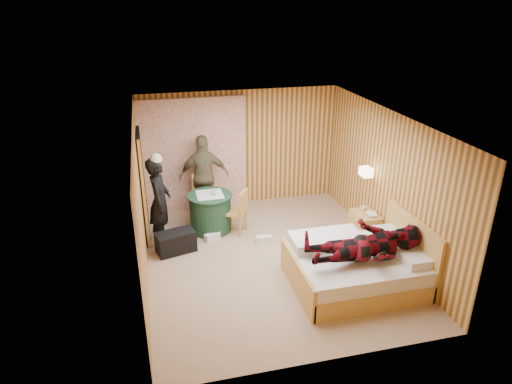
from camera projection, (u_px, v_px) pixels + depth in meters
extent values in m
cube|color=tan|center=(270.00, 259.00, 8.00)|extent=(4.20, 5.00, 0.01)
cube|color=white|center=(272.00, 120.00, 7.01)|extent=(4.20, 5.00, 0.01)
cube|color=#F0A45C|center=(240.00, 149.00, 9.73)|extent=(4.20, 0.02, 2.50)
cube|color=#F0A45C|center=(140.00, 207.00, 7.04)|extent=(0.02, 5.00, 2.50)
cube|color=#F0A45C|center=(387.00, 183.00, 7.96)|extent=(0.02, 5.00, 2.50)
cube|color=white|center=(194.00, 155.00, 9.47)|extent=(2.20, 0.08, 2.40)
cube|color=black|center=(143.00, 186.00, 8.39)|extent=(0.06, 0.90, 2.05)
cylinder|color=gold|center=(370.00, 172.00, 8.32)|extent=(0.18, 0.04, 0.04)
cube|color=#FFE3B2|center=(366.00, 172.00, 8.30)|extent=(0.18, 0.24, 0.16)
cube|color=tan|center=(354.00, 276.00, 7.26)|extent=(1.92, 1.54, 0.29)
cube|color=white|center=(356.00, 262.00, 7.15)|extent=(1.87, 1.48, 0.24)
cube|color=tan|center=(297.00, 278.00, 7.00)|extent=(0.06, 1.54, 0.54)
cube|color=tan|center=(412.00, 248.00, 7.31)|extent=(0.06, 1.54, 1.06)
cube|color=silver|center=(413.00, 258.00, 6.91)|extent=(0.37, 0.53, 0.13)
cube|color=silver|center=(389.00, 235.00, 7.57)|extent=(0.37, 0.53, 0.13)
cube|color=white|center=(326.00, 240.00, 7.38)|extent=(1.15, 0.58, 0.17)
cube|color=tan|center=(365.00, 227.00, 8.49)|extent=(0.41, 0.57, 0.57)
cube|color=tan|center=(365.00, 219.00, 8.42)|extent=(0.43, 0.59, 0.03)
cylinder|color=#204631|center=(210.00, 213.00, 8.87)|extent=(0.80, 0.80, 0.73)
cylinder|color=#204631|center=(210.00, 196.00, 8.73)|extent=(0.86, 0.86, 0.03)
cube|color=silver|center=(210.00, 194.00, 8.72)|extent=(0.51, 0.51, 0.01)
cube|color=tan|center=(206.00, 197.00, 9.37)|extent=(0.55, 0.55, 0.05)
cube|color=tan|center=(201.00, 183.00, 9.42)|extent=(0.40, 0.20, 0.46)
cylinder|color=tan|center=(204.00, 212.00, 9.25)|extent=(0.04, 0.04, 0.43)
cylinder|color=tan|center=(209.00, 202.00, 9.68)|extent=(0.04, 0.04, 0.43)
cube|color=tan|center=(235.00, 212.00, 8.76)|extent=(0.56, 0.56, 0.05)
cube|color=tan|center=(244.00, 202.00, 8.61)|extent=(0.25, 0.35, 0.44)
cylinder|color=tan|center=(231.00, 218.00, 9.04)|extent=(0.04, 0.04, 0.41)
cylinder|color=tan|center=(240.00, 227.00, 8.66)|extent=(0.04, 0.04, 0.41)
cube|color=black|center=(176.00, 242.00, 8.17)|extent=(0.75, 0.53, 0.39)
cube|color=silver|center=(212.00, 236.00, 8.62)|extent=(0.32, 0.24, 0.13)
cube|color=silver|center=(264.00, 239.00, 8.52)|extent=(0.30, 0.14, 0.13)
imported|color=black|center=(160.00, 202.00, 8.23)|extent=(0.49, 0.66, 1.67)
imported|color=brown|center=(204.00, 176.00, 9.32)|extent=(1.03, 0.47, 1.72)
imported|color=#5E0912|center=(368.00, 237.00, 6.77)|extent=(0.86, 0.67, 1.77)
imported|color=silver|center=(367.00, 214.00, 8.33)|extent=(0.20, 0.25, 0.02)
imported|color=silver|center=(367.00, 213.00, 8.32)|extent=(0.23, 0.27, 0.02)
imported|color=silver|center=(363.00, 208.00, 8.48)|extent=(0.12, 0.12, 0.09)
imported|color=silver|center=(215.00, 192.00, 8.67)|extent=(0.13, 0.13, 0.10)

